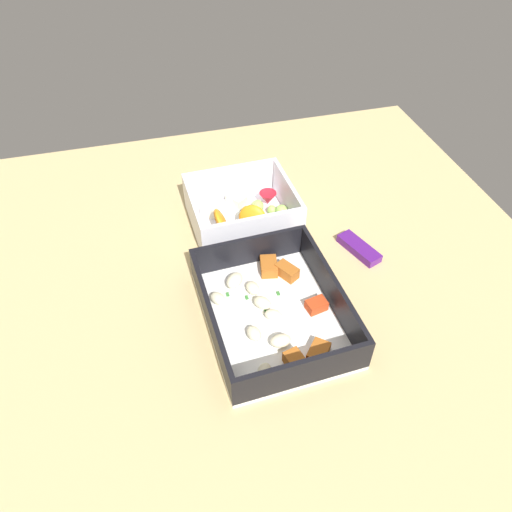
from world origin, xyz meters
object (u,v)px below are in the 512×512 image
at_px(pasta_container, 273,310).
at_px(paper_cup_liner, 219,184).
at_px(fruit_bowl, 243,212).
at_px(candy_bar, 359,248).

xyz_separation_m(pasta_container, paper_cup_liner, (-0.29, -0.01, -0.01)).
bearing_deg(fruit_bowl, candy_bar, 54.24).
xyz_separation_m(pasta_container, fruit_bowl, (-0.19, 0.01, 0.01)).
height_order(pasta_container, paper_cup_liner, pasta_container).
height_order(pasta_container, candy_bar, pasta_container).
xyz_separation_m(pasta_container, candy_bar, (-0.09, 0.16, -0.01)).
bearing_deg(candy_bar, pasta_container, -61.22).
bearing_deg(fruit_bowl, pasta_container, -2.70).
distance_m(pasta_container, paper_cup_liner, 0.29).
bearing_deg(paper_cup_liner, candy_bar, 38.84).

